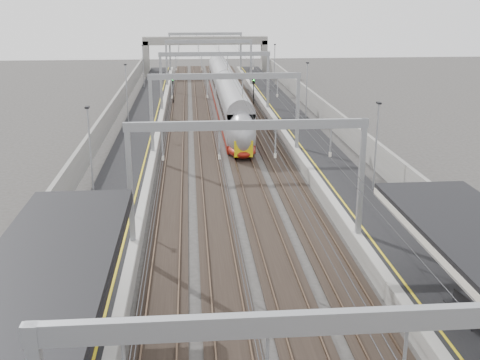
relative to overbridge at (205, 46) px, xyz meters
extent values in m
cube|color=black|center=(-8.00, -55.00, -4.81)|extent=(4.00, 120.00, 1.00)
cube|color=black|center=(8.00, -55.00, -4.81)|extent=(4.00, 120.00, 1.00)
cube|color=black|center=(-4.50, -55.00, -5.27)|extent=(2.40, 140.00, 0.08)
cube|color=brown|center=(-5.22, -55.00, -5.18)|extent=(0.07, 140.00, 0.14)
cube|color=brown|center=(-3.78, -55.00, -5.18)|extent=(0.07, 140.00, 0.14)
cube|color=black|center=(-1.50, -55.00, -5.27)|extent=(2.40, 140.00, 0.08)
cube|color=brown|center=(-2.22, -55.00, -5.18)|extent=(0.07, 140.00, 0.14)
cube|color=brown|center=(-0.78, -55.00, -5.18)|extent=(0.07, 140.00, 0.14)
cube|color=black|center=(1.50, -55.00, -5.27)|extent=(2.40, 140.00, 0.08)
cube|color=brown|center=(0.78, -55.00, -5.18)|extent=(0.07, 140.00, 0.14)
cube|color=brown|center=(2.22, -55.00, -5.18)|extent=(0.07, 140.00, 0.14)
cube|color=black|center=(4.50, -55.00, -5.27)|extent=(2.40, 140.00, 0.08)
cube|color=brown|center=(3.78, -55.00, -5.18)|extent=(0.07, 140.00, 0.14)
cube|color=brown|center=(5.22, -55.00, -5.18)|extent=(0.07, 140.00, 0.14)
cube|color=#919499|center=(0.00, -98.00, 2.04)|extent=(13.00, 0.25, 0.50)
cube|color=#919499|center=(-6.30, -78.00, -1.01)|extent=(0.28, 0.28, 6.60)
cube|color=#919499|center=(6.30, -78.00, -1.01)|extent=(0.28, 0.28, 6.60)
cube|color=#919499|center=(0.00, -78.00, 2.04)|extent=(13.00, 0.25, 0.50)
cube|color=#919499|center=(-6.30, -58.00, -1.01)|extent=(0.28, 0.28, 6.60)
cube|color=#919499|center=(6.30, -58.00, -1.01)|extent=(0.28, 0.28, 6.60)
cube|color=#919499|center=(0.00, -58.00, 2.04)|extent=(13.00, 0.25, 0.50)
cube|color=#919499|center=(-6.30, -38.00, -1.01)|extent=(0.28, 0.28, 6.60)
cube|color=#919499|center=(6.30, -38.00, -1.01)|extent=(0.28, 0.28, 6.60)
cube|color=#919499|center=(0.00, -38.00, 2.04)|extent=(13.00, 0.25, 0.50)
cube|color=#919499|center=(-6.30, -18.00, -1.01)|extent=(0.28, 0.28, 6.60)
cube|color=#919499|center=(6.30, -18.00, -1.01)|extent=(0.28, 0.28, 6.60)
cube|color=#919499|center=(0.00, -18.00, 2.04)|extent=(13.00, 0.25, 0.50)
cube|color=#919499|center=(-6.30, 0.00, -1.01)|extent=(0.28, 0.28, 6.60)
cube|color=#919499|center=(6.30, 0.00, -1.01)|extent=(0.28, 0.28, 6.60)
cube|color=#919499|center=(0.00, 0.00, 2.04)|extent=(13.00, 0.25, 0.50)
cylinder|color=#262628|center=(-4.50, -50.00, 0.19)|extent=(0.03, 140.00, 0.03)
cylinder|color=#262628|center=(-1.50, -50.00, 0.19)|extent=(0.03, 140.00, 0.03)
cylinder|color=#262628|center=(1.50, -50.00, 0.19)|extent=(0.03, 140.00, 0.03)
cylinder|color=#262628|center=(4.50, -50.00, 0.19)|extent=(0.03, 140.00, 0.03)
cylinder|color=black|center=(-9.70, -86.00, -2.31)|extent=(0.20, 0.20, 4.00)
cube|color=gray|center=(0.00, 0.00, 0.89)|extent=(22.00, 2.20, 1.40)
cube|color=gray|center=(-10.50, 0.00, -2.21)|extent=(1.00, 2.20, 6.20)
cube|color=gray|center=(10.50, 0.00, -2.21)|extent=(1.00, 2.20, 6.20)
cube|color=gray|center=(-11.20, -55.00, -3.71)|extent=(0.30, 120.00, 3.20)
cube|color=gray|center=(11.20, -55.00, -3.71)|extent=(0.30, 120.00, 3.20)
cube|color=maroon|center=(1.50, -45.86, -4.73)|extent=(2.57, 21.93, 0.76)
cube|color=gray|center=(1.50, -45.86, -2.92)|extent=(2.57, 21.93, 2.86)
cube|color=black|center=(1.50, -53.53, -5.04)|extent=(1.91, 2.29, 0.48)
cube|color=maroon|center=(1.50, -23.55, -4.73)|extent=(2.57, 21.93, 0.76)
cube|color=gray|center=(1.50, -23.55, -2.92)|extent=(2.57, 21.93, 2.86)
cube|color=black|center=(1.50, -31.22, -5.04)|extent=(1.91, 2.29, 0.48)
ellipsoid|color=gray|center=(1.50, -57.01, -3.20)|extent=(2.57, 4.96, 4.00)
cube|color=#DABF0B|center=(1.50, -59.06, -4.06)|extent=(1.62, 0.12, 1.43)
cube|color=black|center=(1.50, -58.63, -2.63)|extent=(1.53, 0.55, 0.90)
cube|color=black|center=(7.93, -87.79, -3.82)|extent=(0.80, 2.01, 0.07)
cube|color=black|center=(8.16, -87.75, -3.57)|extent=(0.38, 1.94, 0.54)
cylinder|color=black|center=(8.05, -88.54, -4.08)|extent=(0.06, 0.06, 0.46)
cylinder|color=black|center=(7.80, -87.04, -4.08)|extent=(0.06, 0.06, 0.46)
cylinder|color=black|center=(-5.20, -29.05, -3.81)|extent=(0.12, 0.12, 3.00)
cube|color=black|center=(-5.20, -29.05, -2.21)|extent=(0.32, 0.22, 0.75)
sphere|color=#0CE526|center=(-5.20, -29.18, -2.06)|extent=(0.16, 0.16, 0.16)
cylinder|color=black|center=(3.20, -36.15, -3.81)|extent=(0.12, 0.12, 3.00)
cube|color=black|center=(3.20, -36.15, -2.21)|extent=(0.32, 0.22, 0.75)
sphere|color=red|center=(3.20, -36.28, -2.06)|extent=(0.16, 0.16, 0.16)
cylinder|color=black|center=(5.40, -30.31, -3.81)|extent=(0.12, 0.12, 3.00)
cube|color=black|center=(5.40, -30.31, -2.21)|extent=(0.32, 0.22, 0.75)
sphere|color=#0CE526|center=(5.40, -30.44, -2.06)|extent=(0.16, 0.16, 0.16)
camera|label=1|loc=(-3.00, -108.96, 8.60)|focal=45.00mm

